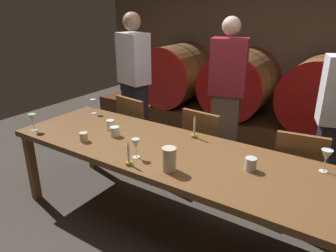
% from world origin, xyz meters
% --- Properties ---
extents(ground_plane, '(8.17, 8.17, 0.00)m').
position_xyz_m(ground_plane, '(0.00, 0.00, 0.00)').
color(ground_plane, '#3F3A33').
extents(back_wall, '(6.29, 0.24, 2.40)m').
position_xyz_m(back_wall, '(0.00, 2.65, 1.20)').
color(back_wall, brown).
rests_on(back_wall, ground).
extents(barrel_shelf, '(5.66, 0.90, 0.35)m').
position_xyz_m(barrel_shelf, '(0.00, 2.10, 0.18)').
color(barrel_shelf, '#4C2D16').
rests_on(barrel_shelf, ground).
extents(wine_barrel_far_left, '(0.92, 0.90, 0.92)m').
position_xyz_m(wine_barrel_far_left, '(-1.56, 2.10, 0.81)').
color(wine_barrel_far_left, brown).
rests_on(wine_barrel_far_left, barrel_shelf).
extents(wine_barrel_center_left, '(0.92, 0.90, 0.92)m').
position_xyz_m(wine_barrel_center_left, '(-0.51, 2.10, 0.81)').
color(wine_barrel_center_left, brown).
rests_on(wine_barrel_center_left, barrel_shelf).
extents(wine_barrel_center_right, '(0.92, 0.90, 0.92)m').
position_xyz_m(wine_barrel_center_right, '(0.54, 2.10, 0.81)').
color(wine_barrel_center_right, brown).
rests_on(wine_barrel_center_right, barrel_shelf).
extents(dining_table, '(2.87, 0.90, 0.73)m').
position_xyz_m(dining_table, '(-0.22, -0.13, 0.68)').
color(dining_table, brown).
rests_on(dining_table, ground).
extents(chair_left, '(0.45, 0.45, 0.88)m').
position_xyz_m(chair_left, '(-1.13, 0.57, 0.49)').
color(chair_left, brown).
rests_on(chair_left, ground).
extents(chair_center, '(0.43, 0.43, 0.88)m').
position_xyz_m(chair_center, '(-0.26, 0.58, 0.49)').
color(chair_center, brown).
rests_on(chair_center, ground).
extents(chair_right, '(0.45, 0.45, 0.88)m').
position_xyz_m(chair_right, '(0.65, 0.53, 0.49)').
color(chair_right, brown).
rests_on(chair_right, ground).
extents(guest_left, '(0.43, 0.33, 1.76)m').
position_xyz_m(guest_left, '(-1.42, 0.89, 0.90)').
color(guest_left, black).
rests_on(guest_left, ground).
extents(guest_center, '(0.43, 0.33, 1.73)m').
position_xyz_m(guest_center, '(-0.28, 1.11, 0.88)').
color(guest_center, brown).
rests_on(guest_center, ground).
extents(candle_left, '(0.05, 0.05, 0.19)m').
position_xyz_m(candle_left, '(-0.34, -0.50, 0.79)').
color(candle_left, olive).
rests_on(candle_left, dining_table).
extents(candle_right, '(0.05, 0.05, 0.21)m').
position_xyz_m(candle_right, '(-0.19, 0.21, 0.79)').
color(candle_right, olive).
rests_on(candle_right, dining_table).
extents(pitcher, '(0.10, 0.10, 0.18)m').
position_xyz_m(pitcher, '(-0.05, -0.41, 0.82)').
color(pitcher, beige).
rests_on(pitcher, dining_table).
extents(wine_glass_far_left, '(0.07, 0.07, 0.16)m').
position_xyz_m(wine_glass_far_left, '(-1.51, -0.47, 0.85)').
color(wine_glass_far_left, silver).
rests_on(wine_glass_far_left, dining_table).
extents(wine_glass_left, '(0.06, 0.06, 0.16)m').
position_xyz_m(wine_glass_left, '(-1.41, 0.19, 0.85)').
color(wine_glass_left, white).
rests_on(wine_glass_left, dining_table).
extents(wine_glass_center, '(0.06, 0.06, 0.15)m').
position_xyz_m(wine_glass_center, '(-0.37, -0.38, 0.84)').
color(wine_glass_center, silver).
rests_on(wine_glass_center, dining_table).
extents(wine_glass_right, '(0.08, 0.08, 0.17)m').
position_xyz_m(wine_glass_right, '(0.87, 0.18, 0.86)').
color(wine_glass_right, silver).
rests_on(wine_glass_right, dining_table).
extents(cup_far_left, '(0.07, 0.07, 0.08)m').
position_xyz_m(cup_far_left, '(-0.94, -0.39, 0.77)').
color(cup_far_left, beige).
rests_on(cup_far_left, dining_table).
extents(cup_center_left, '(0.07, 0.07, 0.10)m').
position_xyz_m(cup_center_left, '(-0.92, -0.08, 0.79)').
color(cup_center_left, white).
rests_on(cup_center_left, dining_table).
extents(cup_center_right, '(0.08, 0.08, 0.09)m').
position_xyz_m(cup_center_right, '(-0.80, -0.15, 0.78)').
color(cup_center_right, white).
rests_on(cup_center_right, dining_table).
extents(cup_far_right, '(0.08, 0.08, 0.09)m').
position_xyz_m(cup_far_right, '(0.43, -0.09, 0.78)').
color(cup_far_right, silver).
rests_on(cup_far_right, dining_table).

